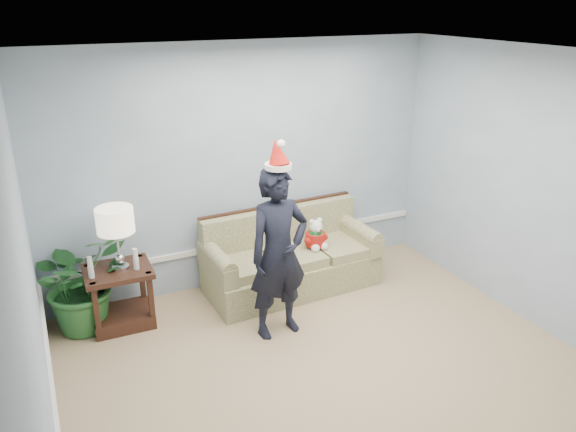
{
  "coord_description": "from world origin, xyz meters",
  "views": [
    {
      "loc": [
        -2.12,
        -3.07,
        3.11
      ],
      "look_at": [
        0.08,
        1.55,
        1.1
      ],
      "focal_mm": 35.0,
      "sensor_mm": 36.0,
      "label": 1
    }
  ],
  "objects_px": {
    "man": "(279,254)",
    "teddy_bear": "(316,237)",
    "side_table": "(121,303)",
    "table_lamp": "(115,223)",
    "houseplant": "(81,281)",
    "sofa": "(289,260)"
  },
  "relations": [
    {
      "from": "houseplant",
      "to": "teddy_bear",
      "type": "height_order",
      "value": "houseplant"
    },
    {
      "from": "sofa",
      "to": "teddy_bear",
      "type": "xyz_separation_m",
      "value": [
        0.27,
        -0.12,
        0.28
      ]
    },
    {
      "from": "sofa",
      "to": "side_table",
      "type": "height_order",
      "value": "sofa"
    },
    {
      "from": "teddy_bear",
      "to": "table_lamp",
      "type": "bearing_deg",
      "value": 173.38
    },
    {
      "from": "man",
      "to": "teddy_bear",
      "type": "height_order",
      "value": "man"
    },
    {
      "from": "sofa",
      "to": "table_lamp",
      "type": "height_order",
      "value": "table_lamp"
    },
    {
      "from": "table_lamp",
      "to": "man",
      "type": "xyz_separation_m",
      "value": [
        1.34,
        -0.78,
        -0.26
      ]
    },
    {
      "from": "side_table",
      "to": "man",
      "type": "bearing_deg",
      "value": -29.87
    },
    {
      "from": "houseplant",
      "to": "man",
      "type": "distance_m",
      "value": 1.97
    },
    {
      "from": "side_table",
      "to": "man",
      "type": "height_order",
      "value": "man"
    },
    {
      "from": "sofa",
      "to": "houseplant",
      "type": "xyz_separation_m",
      "value": [
        -2.21,
        0.1,
        0.2
      ]
    },
    {
      "from": "table_lamp",
      "to": "teddy_bear",
      "type": "height_order",
      "value": "table_lamp"
    },
    {
      "from": "table_lamp",
      "to": "teddy_bear",
      "type": "relative_size",
      "value": 1.77
    },
    {
      "from": "table_lamp",
      "to": "teddy_bear",
      "type": "bearing_deg",
      "value": -2.59
    },
    {
      "from": "sofa",
      "to": "teddy_bear",
      "type": "distance_m",
      "value": 0.41
    },
    {
      "from": "table_lamp",
      "to": "man",
      "type": "bearing_deg",
      "value": -30.17
    },
    {
      "from": "houseplant",
      "to": "sofa",
      "type": "bearing_deg",
      "value": -2.55
    },
    {
      "from": "houseplant",
      "to": "man",
      "type": "bearing_deg",
      "value": -27.66
    },
    {
      "from": "man",
      "to": "teddy_bear",
      "type": "distance_m",
      "value": 1.06
    },
    {
      "from": "side_table",
      "to": "houseplant",
      "type": "height_order",
      "value": "houseplant"
    },
    {
      "from": "sofa",
      "to": "table_lamp",
      "type": "xyz_separation_m",
      "value": [
        -1.84,
        -0.02,
        0.79
      ]
    },
    {
      "from": "side_table",
      "to": "table_lamp",
      "type": "xyz_separation_m",
      "value": [
        0.03,
        -0.01,
        0.86
      ]
    }
  ]
}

